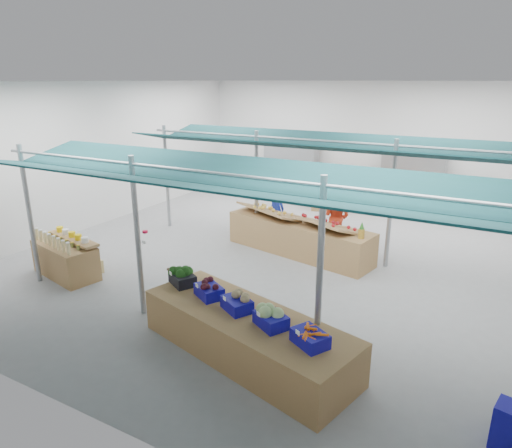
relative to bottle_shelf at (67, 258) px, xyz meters
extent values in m
plane|color=slate|center=(3.68, 3.48, -0.42)|extent=(13.00, 13.00, 0.00)
plane|color=silver|center=(3.68, 3.48, 3.78)|extent=(13.00, 13.00, 0.00)
plane|color=silver|center=(3.68, 9.98, 1.68)|extent=(12.00, 0.00, 12.00)
plane|color=silver|center=(-2.32, 3.48, 1.68)|extent=(0.00, 13.00, 13.00)
cylinder|color=gray|center=(-0.32, -0.52, 1.08)|extent=(0.10, 0.10, 3.00)
cylinder|color=gray|center=(-0.32, 3.98, 1.08)|extent=(0.10, 0.10, 3.00)
cylinder|color=gray|center=(2.68, -0.52, 1.08)|extent=(0.10, 0.10, 3.00)
cylinder|color=gray|center=(2.68, 3.98, 1.08)|extent=(0.10, 0.10, 3.00)
cylinder|color=gray|center=(6.18, -0.52, 1.08)|extent=(0.10, 0.10, 3.00)
cylinder|color=gray|center=(6.18, 3.98, 1.08)|extent=(0.10, 0.10, 3.00)
cylinder|color=gray|center=(4.43, -0.52, 2.43)|extent=(10.00, 0.06, 0.06)
cylinder|color=gray|center=(4.43, 3.98, 2.43)|extent=(10.00, 0.06, 0.06)
cube|color=#0A2A2A|center=(4.43, -1.17, 2.36)|extent=(9.50, 1.28, 0.30)
cube|color=#0A2A2A|center=(4.43, 0.13, 2.36)|extent=(9.50, 1.28, 0.30)
cube|color=#0A2A2A|center=(4.43, 3.33, 2.36)|extent=(9.50, 1.28, 0.30)
cube|color=#0A2A2A|center=(4.43, 4.63, 2.36)|extent=(9.50, 1.28, 0.30)
cube|color=#B23F33|center=(1.18, 9.48, 0.58)|extent=(2.00, 0.50, 2.00)
cube|color=#B23F33|center=(5.68, 9.48, 0.58)|extent=(2.00, 0.50, 2.00)
cube|color=olive|center=(-0.01, -0.04, -0.04)|extent=(1.81, 1.10, 0.75)
cube|color=#997247|center=(0.04, 0.19, 0.41)|extent=(1.72, 0.68, 0.06)
cube|color=olive|center=(5.10, -0.80, -0.05)|extent=(3.92, 2.16, 0.73)
cube|color=olive|center=(4.03, 3.73, 0.00)|extent=(4.02, 1.72, 0.84)
cube|color=olive|center=(4.77, 8.78, -0.01)|extent=(4.52, 2.53, 0.81)
imported|color=#192DA7|center=(2.83, 4.83, 0.37)|extent=(0.64, 0.48, 1.56)
imported|color=#B62F16|center=(4.63, 4.83, 0.37)|extent=(0.87, 0.74, 1.56)
cube|color=black|center=(3.55, -0.39, 0.41)|extent=(0.61, 0.55, 0.20)
cube|color=white|center=(3.44, -0.58, 0.57)|extent=(0.07, 0.05, 0.06)
cube|color=#110D92|center=(4.25, -0.57, 0.41)|extent=(0.61, 0.55, 0.20)
cube|color=white|center=(4.14, -0.76, 0.57)|extent=(0.07, 0.05, 0.06)
cube|color=#110D92|center=(4.90, -0.75, 0.41)|extent=(0.61, 0.55, 0.20)
cube|color=white|center=(4.79, -0.94, 0.57)|extent=(0.07, 0.05, 0.06)
cube|color=#110D92|center=(5.60, -0.93, 0.41)|extent=(0.61, 0.55, 0.20)
cube|color=white|center=(5.49, -1.12, 0.57)|extent=(0.07, 0.05, 0.06)
cube|color=#110D92|center=(6.30, -1.12, 0.41)|extent=(0.61, 0.55, 0.20)
cube|color=white|center=(6.19, -1.31, 0.57)|extent=(0.07, 0.05, 0.06)
sphere|color=brown|center=(3.36, -0.47, 0.55)|extent=(0.09, 0.09, 0.09)
sphere|color=brown|center=(3.31, -0.49, 0.59)|extent=(0.06, 0.06, 0.06)
cylinder|color=#B00B2C|center=(1.72, 0.71, 0.68)|extent=(0.12, 0.12, 0.05)
cube|color=white|center=(1.72, 0.65, 0.46)|extent=(0.10, 0.01, 0.07)
cube|color=#997247|center=(3.10, 3.83, 0.54)|extent=(2.01, 1.39, 0.26)
cube|color=#997247|center=(4.78, 3.47, 0.54)|extent=(1.65, 1.23, 0.26)
cylinder|color=#8C6019|center=(5.74, 3.27, 0.53)|extent=(0.14, 0.14, 0.22)
cone|color=#26661E|center=(5.74, 3.27, 0.72)|extent=(0.12, 0.12, 0.18)
camera|label=1|loc=(8.29, -6.33, 3.82)|focal=32.00mm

